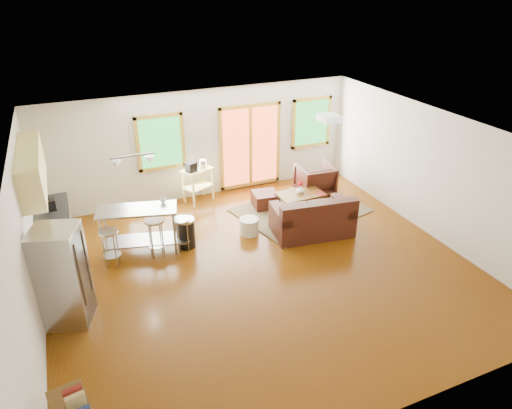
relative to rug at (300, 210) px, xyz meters
name	(u,v)px	position (x,y,z in m)	size (l,w,h in m)	color
floor	(262,269)	(-1.75, -1.77, -0.02)	(7.50, 7.00, 0.02)	#3E1E03
ceiling	(263,134)	(-1.75, -1.77, 2.60)	(7.50, 7.00, 0.02)	silver
back_wall	(203,144)	(-1.75, 1.74, 1.29)	(7.50, 0.02, 2.60)	beige
left_wall	(26,253)	(-5.51, -1.77, 1.29)	(0.02, 7.00, 2.60)	beige
right_wall	(432,173)	(2.01, -1.77, 1.29)	(0.02, 7.00, 2.60)	beige
front_wall	(391,340)	(-1.75, -5.28, 1.29)	(7.50, 0.02, 2.60)	beige
window_left	(161,142)	(-2.75, 1.69, 1.49)	(1.10, 0.05, 1.30)	#1E6126
french_doors	(250,146)	(-0.55, 1.69, 1.09)	(1.60, 0.05, 2.10)	#C74823
window_right	(311,123)	(1.15, 1.69, 1.49)	(1.10, 0.05, 1.30)	#1E6126
rug	(300,210)	(0.00, 0.00, 0.00)	(2.71, 2.08, 0.03)	#3C5336
loveseat	(313,219)	(-0.26, -1.01, 0.33)	(1.74, 1.13, 0.87)	black
coffee_table	(301,196)	(0.01, 0.06, 0.35)	(1.05, 0.64, 0.42)	#3E290C
armchair	(315,178)	(0.73, 0.66, 0.41)	(0.83, 0.77, 0.85)	black
ottoman	(265,200)	(-0.68, 0.51, 0.17)	(0.54, 0.54, 0.36)	black
pouf	(249,226)	(-1.49, -0.49, 0.16)	(0.40, 0.40, 0.35)	beige
vase	(300,189)	(0.02, 0.09, 0.50)	(0.23, 0.23, 0.30)	silver
book	(317,190)	(0.33, -0.12, 0.52)	(0.19, 0.02, 0.26)	maroon
cabinets	(49,220)	(-5.24, -0.06, 0.91)	(0.64, 2.24, 2.30)	#DEC86D
refrigerator	(63,277)	(-5.09, -1.84, 0.81)	(0.82, 0.81, 1.64)	#B7BABC
island	(138,222)	(-3.70, -0.28, 0.63)	(1.59, 0.95, 0.94)	#B7BABC
cup	(163,199)	(-3.18, -0.21, 1.00)	(0.12, 0.09, 0.12)	silver
bar_stool_a	(110,240)	(-4.29, -0.56, 0.55)	(0.45, 0.45, 0.75)	#B7BABC
bar_stool_b	(155,229)	(-3.44, -0.56, 0.58)	(0.38, 0.38, 0.80)	#B7BABC
bar_stool_c	(182,227)	(-2.93, -0.55, 0.50)	(0.36, 0.36, 0.69)	#B7BABC
trash_can	(187,233)	(-2.82, -0.46, 0.30)	(0.38, 0.38, 0.63)	black
kitchen_cart	(197,174)	(-2.03, 1.40, 0.71)	(0.81, 0.68, 1.05)	#DEC86D
ceiling_flush	(329,118)	(-0.15, -1.17, 2.52)	(0.35, 0.35, 0.12)	white
pendant_light	(133,161)	(-3.65, -0.27, 1.88)	(0.80, 0.18, 0.79)	gray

